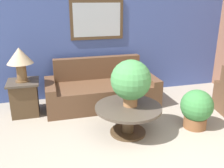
{
  "coord_description": "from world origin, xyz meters",
  "views": [
    {
      "loc": [
        -1.3,
        -1.66,
        1.98
      ],
      "look_at": [
        -0.25,
        2.23,
        0.58
      ],
      "focal_mm": 40.0,
      "sensor_mm": 36.0,
      "label": 1
    }
  ],
  "objects_px": {
    "couch_main": "(101,91)",
    "table_lamp": "(20,58)",
    "coffee_table": "(128,114)",
    "side_table": "(25,97)",
    "potted_plant_floor": "(196,108)",
    "potted_plant_on_table": "(131,81)"
  },
  "relations": [
    {
      "from": "couch_main",
      "to": "coffee_table",
      "type": "xyz_separation_m",
      "value": [
        0.14,
        -1.2,
        0.05
      ]
    },
    {
      "from": "couch_main",
      "to": "table_lamp",
      "type": "distance_m",
      "value": 1.59
    },
    {
      "from": "side_table",
      "to": "potted_plant_floor",
      "type": "distance_m",
      "value": 2.91
    },
    {
      "from": "coffee_table",
      "to": "potted_plant_floor",
      "type": "distance_m",
      "value": 1.1
    },
    {
      "from": "couch_main",
      "to": "side_table",
      "type": "xyz_separation_m",
      "value": [
        -1.41,
        -0.08,
        0.04
      ]
    },
    {
      "from": "table_lamp",
      "to": "potted_plant_floor",
      "type": "height_order",
      "value": "table_lamp"
    },
    {
      "from": "couch_main",
      "to": "potted_plant_floor",
      "type": "distance_m",
      "value": 1.8
    },
    {
      "from": "side_table",
      "to": "table_lamp",
      "type": "xyz_separation_m",
      "value": [
        0.0,
        0.0,
        0.7
      ]
    },
    {
      "from": "potted_plant_on_table",
      "to": "potted_plant_floor",
      "type": "xyz_separation_m",
      "value": [
        1.06,
        -0.14,
        -0.5
      ]
    },
    {
      "from": "couch_main",
      "to": "coffee_table",
      "type": "distance_m",
      "value": 1.21
    },
    {
      "from": "couch_main",
      "to": "table_lamp",
      "type": "xyz_separation_m",
      "value": [
        -1.41,
        -0.08,
        0.74
      ]
    },
    {
      "from": "table_lamp",
      "to": "potted_plant_on_table",
      "type": "height_order",
      "value": "table_lamp"
    },
    {
      "from": "coffee_table",
      "to": "potted_plant_floor",
      "type": "height_order",
      "value": "potted_plant_floor"
    },
    {
      "from": "side_table",
      "to": "potted_plant_floor",
      "type": "height_order",
      "value": "potted_plant_floor"
    },
    {
      "from": "coffee_table",
      "to": "potted_plant_on_table",
      "type": "bearing_deg",
      "value": 35.89
    },
    {
      "from": "couch_main",
      "to": "table_lamp",
      "type": "bearing_deg",
      "value": -176.62
    },
    {
      "from": "potted_plant_on_table",
      "to": "table_lamp",
      "type": "bearing_deg",
      "value": 145.52
    },
    {
      "from": "coffee_table",
      "to": "side_table",
      "type": "xyz_separation_m",
      "value": [
        -1.55,
        1.12,
        -0.01
      ]
    },
    {
      "from": "potted_plant_on_table",
      "to": "coffee_table",
      "type": "bearing_deg",
      "value": -144.11
    },
    {
      "from": "couch_main",
      "to": "side_table",
      "type": "distance_m",
      "value": 1.41
    },
    {
      "from": "table_lamp",
      "to": "potted_plant_floor",
      "type": "bearing_deg",
      "value": -24.89
    },
    {
      "from": "side_table",
      "to": "couch_main",
      "type": "bearing_deg",
      "value": 3.38
    }
  ]
}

